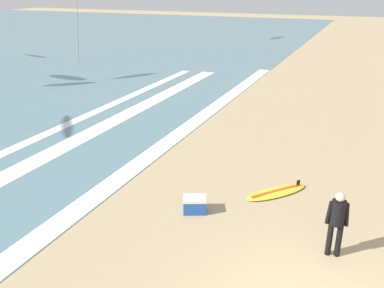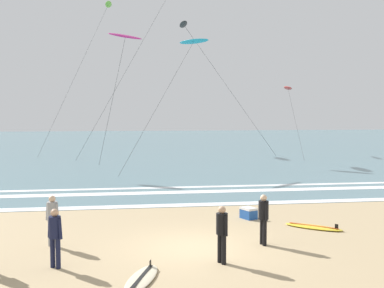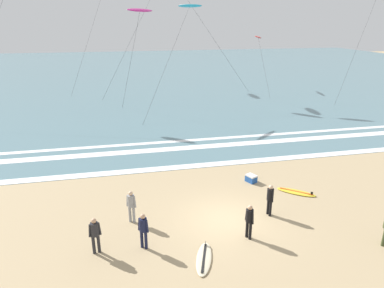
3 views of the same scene
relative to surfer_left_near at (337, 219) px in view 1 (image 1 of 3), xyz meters
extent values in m
cube|color=white|center=(-2.33, 6.64, -0.94)|extent=(45.85, 0.74, 0.01)
cylinder|color=black|center=(0.01, -0.10, -0.55)|extent=(0.13, 0.13, 0.82)
cylinder|color=black|center=(-0.01, 0.10, -0.55)|extent=(0.13, 0.13, 0.82)
cylinder|color=black|center=(0.00, 0.00, 0.15)|extent=(0.32, 0.32, 0.58)
cylinder|color=black|center=(0.03, -0.19, 0.13)|extent=(0.11, 0.15, 0.56)
cylinder|color=black|center=(-0.03, 0.19, 0.13)|extent=(0.11, 0.15, 0.56)
sphere|color=#DBB28E|center=(0.00, 0.00, 0.54)|extent=(0.21, 0.21, 0.21)
ellipsoid|color=yellow|center=(2.43, 1.82, -0.91)|extent=(2.00, 1.81, 0.09)
cube|color=#D84C19|center=(2.43, 1.82, -0.86)|extent=(1.43, 1.22, 0.01)
cube|color=black|center=(3.06, 1.30, -0.79)|extent=(0.10, 0.09, 0.16)
cube|color=#1E4C9E|center=(0.51, 3.65, -0.78)|extent=(0.65, 0.73, 0.36)
cube|color=silver|center=(0.51, 3.65, -0.56)|extent=(0.66, 0.74, 0.08)
camera|label=1|loc=(-8.46, -0.14, 4.85)|focal=38.36mm
camera|label=2|loc=(-4.29, -14.01, 3.18)|focal=43.81mm
camera|label=3|loc=(-6.82, -13.72, 8.01)|focal=32.69mm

